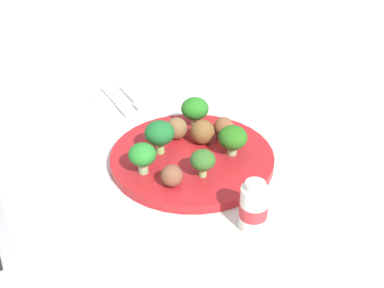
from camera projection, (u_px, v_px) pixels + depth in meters
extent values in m
plane|color=silver|center=(192.00, 162.00, 0.85)|extent=(4.00, 4.00, 0.00)
cylinder|color=red|center=(192.00, 158.00, 0.85)|extent=(0.28, 0.28, 0.02)
cylinder|color=#93BA68|center=(203.00, 172.00, 0.79)|extent=(0.01, 0.01, 0.02)
ellipsoid|color=#336725|center=(203.00, 160.00, 0.78)|extent=(0.04, 0.04, 0.03)
cylinder|color=#8ED069|center=(160.00, 147.00, 0.84)|extent=(0.01, 0.01, 0.02)
ellipsoid|color=#1F692D|center=(160.00, 133.00, 0.83)|extent=(0.05, 0.05, 0.04)
cylinder|color=#96B87A|center=(143.00, 168.00, 0.79)|extent=(0.02, 0.02, 0.02)
ellipsoid|color=#29842D|center=(142.00, 154.00, 0.78)|extent=(0.04, 0.04, 0.04)
cylinder|color=#8EB976|center=(232.00, 150.00, 0.84)|extent=(0.02, 0.02, 0.01)
ellipsoid|color=#2B6B1B|center=(233.00, 138.00, 0.83)|extent=(0.05, 0.05, 0.04)
cylinder|color=#A4C680|center=(195.00, 121.00, 0.92)|extent=(0.01, 0.01, 0.02)
ellipsoid|color=#297B22|center=(195.00, 109.00, 0.91)|extent=(0.05, 0.05, 0.04)
sphere|color=brown|center=(202.00, 132.00, 0.86)|extent=(0.04, 0.04, 0.04)
sphere|color=brown|center=(176.00, 128.00, 0.88)|extent=(0.04, 0.04, 0.04)
sphere|color=brown|center=(172.00, 176.00, 0.76)|extent=(0.03, 0.03, 0.03)
sphere|color=brown|center=(224.00, 127.00, 0.88)|extent=(0.04, 0.04, 0.04)
cube|color=white|center=(124.00, 101.00, 1.04)|extent=(0.17, 0.12, 0.01)
cube|color=silver|center=(129.00, 94.00, 1.05)|extent=(0.09, 0.01, 0.01)
cube|color=silver|center=(140.00, 106.00, 1.01)|extent=(0.03, 0.02, 0.01)
cube|color=white|center=(111.00, 95.00, 1.05)|extent=(0.09, 0.02, 0.01)
cube|color=silver|center=(124.00, 109.00, 1.00)|extent=(0.06, 0.02, 0.01)
cylinder|color=white|center=(253.00, 208.00, 0.69)|extent=(0.04, 0.04, 0.07)
cylinder|color=red|center=(253.00, 210.00, 0.70)|extent=(0.04, 0.04, 0.02)
cylinder|color=silver|center=(255.00, 186.00, 0.67)|extent=(0.03, 0.03, 0.01)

